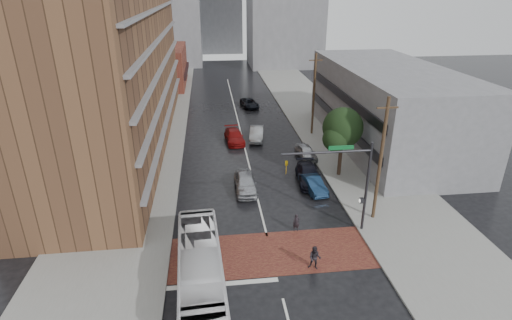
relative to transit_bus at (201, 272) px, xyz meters
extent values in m
plane|color=black|center=(4.80, 2.84, -1.52)|extent=(160.00, 160.00, 0.00)
cube|color=brown|center=(4.80, 3.34, -1.51)|extent=(14.00, 5.00, 0.02)
cube|color=gray|center=(-6.70, 27.84, -1.44)|extent=(9.00, 90.00, 0.15)
cube|color=gray|center=(16.30, 27.84, -1.44)|extent=(9.00, 90.00, 0.15)
cube|color=brown|center=(-9.20, 26.84, 12.48)|extent=(10.00, 44.00, 28.00)
cube|color=brown|center=(-7.20, 56.84, 1.98)|extent=(8.00, 16.00, 7.00)
cube|color=gray|center=(21.30, 22.84, 2.98)|extent=(11.00, 26.00, 9.00)
cube|color=gray|center=(4.80, 97.84, 10.48)|extent=(12.00, 10.00, 24.00)
cylinder|color=#332319|center=(13.30, 14.84, 0.48)|extent=(0.36, 0.36, 4.00)
sphere|color=black|center=(13.30, 14.84, 3.48)|extent=(3.80, 3.80, 3.80)
sphere|color=black|center=(12.40, 14.04, 2.68)|extent=(2.40, 2.40, 2.40)
sphere|color=black|center=(14.10, 15.64, 2.88)|extent=(2.60, 2.60, 2.60)
cylinder|color=#2D2D33|center=(12.10, 5.34, 2.08)|extent=(0.20, 0.20, 7.20)
cylinder|color=#2D2D33|center=(8.90, 5.34, 5.08)|extent=(6.40, 0.16, 0.16)
imported|color=gold|center=(6.10, 5.34, 4.08)|extent=(0.20, 0.16, 1.00)
cube|color=#0C5926|center=(9.90, 5.34, 5.38)|extent=(1.80, 0.05, 0.30)
cube|color=#2D2D33|center=(11.85, 5.34, 1.08)|extent=(0.30, 0.30, 0.35)
cylinder|color=#473321|center=(13.60, 6.84, 3.48)|extent=(0.26, 0.26, 10.00)
cube|color=#473321|center=(13.60, 6.84, 7.68)|extent=(1.60, 0.12, 0.12)
cylinder|color=#473321|center=(13.60, 26.84, 3.48)|extent=(0.26, 0.26, 10.00)
cube|color=#473321|center=(13.60, 26.84, 7.68)|extent=(1.60, 0.12, 0.12)
imported|color=silver|center=(0.00, 0.00, 0.00)|extent=(3.08, 11.02, 3.04)
imported|color=black|center=(7.11, 5.84, -0.80)|extent=(0.53, 0.35, 1.44)
imported|color=black|center=(7.36, 1.34, -0.67)|extent=(1.01, 0.93, 1.69)
imported|color=#ABADB3|center=(3.89, 12.75, -0.71)|extent=(1.95, 4.79, 1.63)
imported|color=#94989B|center=(6.50, 25.82, -0.76)|extent=(2.32, 4.82, 1.53)
imported|color=maroon|center=(3.75, 25.24, -0.80)|extent=(2.43, 5.13, 1.44)
imported|color=black|center=(7.13, 40.02, -0.87)|extent=(2.89, 4.93, 1.29)
imported|color=#152C4B|center=(10.00, 12.02, -0.85)|extent=(2.01, 4.21, 1.33)
imported|color=black|center=(10.00, 13.78, -0.77)|extent=(2.49, 5.33, 1.51)
imported|color=#B4B7BC|center=(11.10, 19.55, -0.82)|extent=(2.05, 4.24, 1.39)
camera|label=1|loc=(1.00, -19.36, 15.62)|focal=28.00mm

